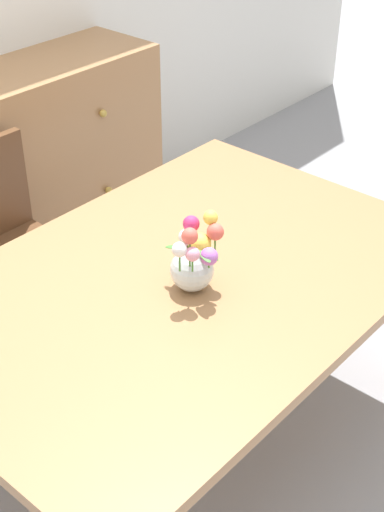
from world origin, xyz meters
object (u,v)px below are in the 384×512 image
object	(u,v)px
dining_table	(182,295)
dresser	(26,175)
flower_vase	(194,259)
chair_far	(5,238)

from	to	relation	value
dining_table	dresser	size ratio (longest dim) A/B	1.24
dresser	flower_vase	size ratio (longest dim) A/B	5.61
dining_table	chair_far	bearing A→B (deg)	92.30
chair_far	dresser	xyz separation A→B (m)	(0.42, 0.40, -0.02)
dining_table	flower_vase	xyz separation A→B (m)	(-0.02, -0.07, 0.18)
chair_far	dresser	bearing A→B (deg)	-136.35
dresser	dining_table	bearing A→B (deg)	-106.08
dining_table	flower_vase	distance (m)	0.19
dining_table	chair_far	distance (m)	0.94
chair_far	dresser	distance (m)	0.58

